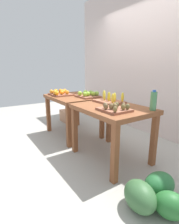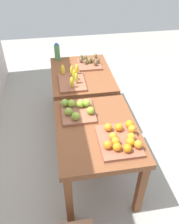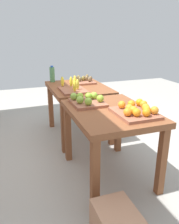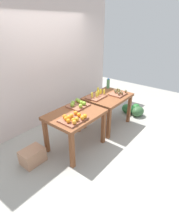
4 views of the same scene
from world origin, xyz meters
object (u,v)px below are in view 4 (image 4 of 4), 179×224
(kiwi_bin, at_px, (118,93))
(orange_bin, at_px, (74,118))
(banana_crate, at_px, (97,96))
(apple_bin, at_px, (78,104))
(water_bottle, at_px, (108,84))
(display_table_right, at_px, (108,100))
(watermelon_pile, at_px, (134,110))
(display_table_left, at_px, (75,119))
(cardboard_produce_box, at_px, (33,156))

(kiwi_bin, bearing_deg, orange_bin, -178.85)
(banana_crate, xyz_separation_m, kiwi_bin, (0.45, -0.29, -0.01))
(orange_bin, relative_size, apple_bin, 1.10)
(banana_crate, distance_m, water_bottle, 0.69)
(display_table_right, relative_size, water_bottle, 4.11)
(orange_bin, height_order, water_bottle, water_bottle)
(water_bottle, relative_size, watermelon_pile, 0.38)
(water_bottle, bearing_deg, banana_crate, -167.99)
(kiwi_bin, xyz_separation_m, water_bottle, (0.22, 0.43, 0.09))
(water_bottle, distance_m, watermelon_pile, 1.06)
(display_table_left, distance_m, water_bottle, 1.60)
(water_bottle, relative_size, cardboard_produce_box, 0.63)
(display_table_right, xyz_separation_m, kiwi_bin, (0.21, -0.14, 0.15))
(cardboard_produce_box, bearing_deg, water_bottle, -0.20)
(display_table_left, distance_m, cardboard_produce_box, 1.02)
(display_table_right, xyz_separation_m, orange_bin, (-1.34, -0.17, 0.16))
(display_table_right, bearing_deg, watermelon_pile, -15.52)
(banana_crate, bearing_deg, water_bottle, 12.01)
(water_bottle, height_order, watermelon_pile, water_bottle)
(apple_bin, distance_m, cardboard_produce_box, 1.29)
(display_table_left, bearing_deg, orange_bin, -141.90)
(kiwi_bin, height_order, watermelon_pile, kiwi_bin)
(apple_bin, relative_size, cardboard_produce_box, 1.00)
(display_table_left, xyz_separation_m, cardboard_produce_box, (-0.82, 0.30, -0.52))
(cardboard_produce_box, bearing_deg, apple_bin, -7.37)
(display_table_left, relative_size, banana_crate, 2.34)
(orange_bin, height_order, watermelon_pile, orange_bin)
(display_table_right, height_order, water_bottle, water_bottle)
(display_table_left, relative_size, cardboard_produce_box, 2.60)
(apple_bin, xyz_separation_m, water_bottle, (1.28, 0.13, 0.08))
(apple_bin, bearing_deg, banana_crate, -0.87)
(display_table_left, bearing_deg, watermelon_pile, -7.21)
(banana_crate, distance_m, kiwi_bin, 0.53)
(cardboard_produce_box, bearing_deg, display_table_right, -8.77)
(apple_bin, height_order, water_bottle, water_bottle)
(apple_bin, height_order, kiwi_bin, apple_bin)
(apple_bin, xyz_separation_m, kiwi_bin, (1.06, -0.30, -0.01))
(display_table_left, bearing_deg, water_bottle, 10.63)
(orange_bin, relative_size, water_bottle, 1.74)
(watermelon_pile, bearing_deg, apple_bin, 166.82)
(orange_bin, xyz_separation_m, cardboard_produce_box, (-0.61, 0.47, -0.67))
(banana_crate, bearing_deg, cardboard_produce_box, 174.95)
(display_table_left, xyz_separation_m, orange_bin, (-0.22, -0.17, 0.16))
(watermelon_pile, bearing_deg, cardboard_produce_box, 169.00)
(display_table_right, height_order, banana_crate, banana_crate)
(apple_bin, distance_m, kiwi_bin, 1.10)
(kiwi_bin, bearing_deg, watermelon_pile, -9.35)
(orange_bin, relative_size, kiwi_bin, 1.21)
(apple_bin, bearing_deg, display_table_left, -149.63)
(display_table_right, xyz_separation_m, banana_crate, (-0.24, 0.15, 0.15))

